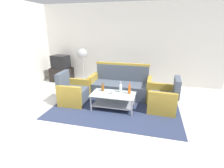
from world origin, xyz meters
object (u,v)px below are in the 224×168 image
Objects in this scene: couch at (120,86)px; tv_stand at (62,75)px; bottle_brown at (103,88)px; armchair_left at (73,93)px; cup at (112,92)px; bottle_clear at (121,88)px; bottle_orange at (129,89)px; pedestal_fan at (82,56)px; coffee_table at (113,99)px; television at (61,62)px; armchair_right at (164,99)px.

couch reaches higher than tv_stand.
bottle_brown is 0.28× the size of tv_stand.
armchair_left is 8.50× the size of cup.
bottle_orange reaches higher than bottle_clear.
bottle_brown is 2.18m from pedestal_fan.
tv_stand is at bearing -144.45° from armchair_left.
couch is 0.82m from bottle_brown.
television is at bearing 144.34° from coffee_table.
armchair_right is at bearing 4.46° from bottle_clear.
armchair_right is at bearing 11.43° from coffee_table.
couch is at bearing 101.47° from bottle_clear.
coffee_table is at bearing 89.43° from couch.
bottle_brown reaches higher than coffee_table.
bottle_brown is 0.70m from bottle_orange.
television is at bearing -20.00° from couch.
coffee_table is 0.47m from bottle_orange.
television is (-2.49, 0.91, 0.44)m from couch.
armchair_right reaches higher than tv_stand.
armchair_right reaches higher than bottle_clear.
coffee_table is 4.96× the size of bottle_brown.
bottle_orange is (0.23, -0.05, 0.00)m from bottle_clear.
bottle_clear is 0.22× the size of pedestal_fan.
cup is at bearing -28.01° from bottle_brown.
couch is 8.13× the size of bottle_brown.
bottle_brown reaches higher than cup.
couch is 2.71× the size of television.
tv_stand is at bearing 148.53° from bottle_clear.
pedestal_fan is at bearing -30.62° from couch.
couch is 2.12× the size of armchair_left.
bottle_clear is (-1.08, -0.08, 0.23)m from armchair_right.
armchair_right is 1.57m from bottle_brown.
bottle_clear is at bearing 167.46° from bottle_orange.
couch is 18.02× the size of cup.
bottle_orange is 3.32m from tv_stand.
pedestal_fan is at bearing 136.59° from bottle_clear.
cup is 3.06m from television.
tv_stand is at bearing -19.94° from couch.
couch is 0.87m from coffee_table.
armchair_left reaches higher than cup.
armchair_right is 3.01× the size of bottle_clear.
coffee_table is at bearing -48.72° from pedestal_fan.
cup is (-0.17, -0.18, -0.06)m from bottle_clear.
couch is 2.69m from television.
pedestal_fan reaches higher than bottle_clear.
coffee_table is at bearing -163.61° from bottle_orange.
television is 0.52× the size of pedestal_fan.
coffee_table is 3.76× the size of bottle_orange.
bottle_clear is (0.14, -0.70, 0.20)m from couch.
tv_stand is (-2.16, 1.64, -0.23)m from bottle_brown.
television reaches higher than armchair_left.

